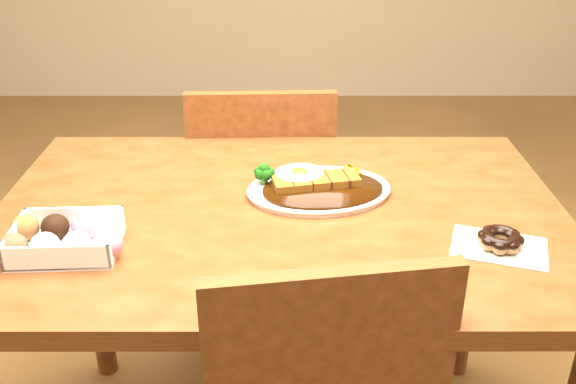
{
  "coord_description": "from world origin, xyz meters",
  "views": [
    {
      "loc": [
        0.02,
        -1.19,
        1.39
      ],
      "look_at": [
        0.02,
        -0.04,
        0.81
      ],
      "focal_mm": 40.0,
      "sensor_mm": 36.0,
      "label": 1
    }
  ],
  "objects_px": {
    "table": "(280,249)",
    "chair_far": "(263,203)",
    "katsu_curry_plate": "(316,187)",
    "pon_de_ring": "(500,240)",
    "donut_box": "(63,238)"
  },
  "relations": [
    {
      "from": "pon_de_ring",
      "to": "katsu_curry_plate",
      "type": "bearing_deg",
      "value": 145.9
    },
    {
      "from": "pon_de_ring",
      "to": "chair_far",
      "type": "bearing_deg",
      "value": 124.48
    },
    {
      "from": "table",
      "to": "katsu_curry_plate",
      "type": "relative_size",
      "value": 3.56
    },
    {
      "from": "chair_far",
      "to": "donut_box",
      "type": "xyz_separation_m",
      "value": [
        -0.34,
        -0.7,
        0.3
      ]
    },
    {
      "from": "donut_box",
      "to": "pon_de_ring",
      "type": "xyz_separation_m",
      "value": [
        0.82,
        0.01,
        -0.01
      ]
    },
    {
      "from": "table",
      "to": "pon_de_ring",
      "type": "xyz_separation_m",
      "value": [
        0.42,
        -0.16,
        0.12
      ]
    },
    {
      "from": "table",
      "to": "chair_far",
      "type": "xyz_separation_m",
      "value": [
        -0.06,
        0.53,
        -0.17
      ]
    },
    {
      "from": "chair_far",
      "to": "pon_de_ring",
      "type": "height_order",
      "value": "chair_far"
    },
    {
      "from": "table",
      "to": "katsu_curry_plate",
      "type": "bearing_deg",
      "value": 42.26
    },
    {
      "from": "katsu_curry_plate",
      "to": "table",
      "type": "bearing_deg",
      "value": -137.74
    },
    {
      "from": "table",
      "to": "chair_far",
      "type": "bearing_deg",
      "value": 96.21
    },
    {
      "from": "katsu_curry_plate",
      "to": "pon_de_ring",
      "type": "height_order",
      "value": "katsu_curry_plate"
    },
    {
      "from": "katsu_curry_plate",
      "to": "pon_de_ring",
      "type": "bearing_deg",
      "value": -34.1
    },
    {
      "from": "table",
      "to": "chair_far",
      "type": "height_order",
      "value": "chair_far"
    },
    {
      "from": "donut_box",
      "to": "table",
      "type": "bearing_deg",
      "value": 22.23
    }
  ]
}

